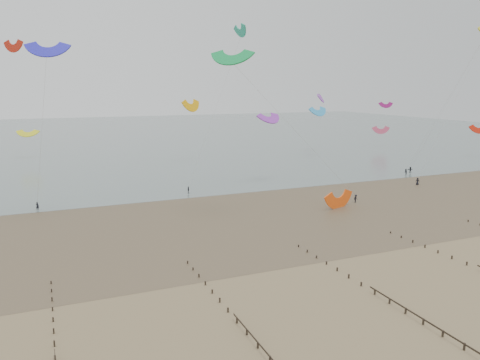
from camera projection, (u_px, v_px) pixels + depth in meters
name	position (u px, v px, depth m)	size (l,w,h in m)	color
ground	(318.00, 280.00, 60.71)	(500.00, 500.00, 0.00)	brown
sea_and_shore	(204.00, 216.00, 90.27)	(500.00, 665.00, 0.03)	#475654
groynes	(460.00, 343.00, 44.90)	(72.16, 50.16, 1.00)	black
kitesurfer_lead	(37.00, 206.00, 94.71)	(0.63, 0.41, 1.73)	black
kitesurfers	(361.00, 181.00, 119.26)	(112.71, 24.06, 1.90)	black
grounded_kite	(339.00, 208.00, 96.74)	(7.23, 3.79, 5.51)	#FF5410
kites_airborne	(96.00, 98.00, 130.08)	(255.20, 116.74, 36.86)	#3399D9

